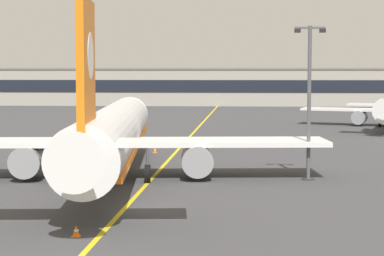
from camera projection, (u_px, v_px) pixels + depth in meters
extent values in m
plane|color=#3D3D3F|center=(132.00, 209.00, 40.71)|extent=(400.00, 400.00, 0.00)
cube|color=yellow|center=(177.00, 151.00, 70.55)|extent=(3.11, 179.98, 0.01)
cylinder|color=white|center=(113.00, 132.00, 52.07)|extent=(7.11, 36.20, 3.80)
cone|color=white|center=(129.00, 115.00, 71.30)|extent=(3.83, 2.92, 3.61)
cone|color=white|center=(78.00, 159.00, 32.71)|extent=(3.10, 3.05, 2.85)
cube|color=orange|center=(113.00, 146.00, 52.15)|extent=(6.77, 33.32, 0.44)
cube|color=black|center=(128.00, 110.00, 69.35)|extent=(2.94, 1.36, 0.60)
cube|color=white|center=(114.00, 142.00, 52.74)|extent=(32.31, 7.73, 0.36)
cylinder|color=gray|center=(29.00, 160.00, 51.68)|extent=(2.62, 3.80, 2.30)
cylinder|color=black|center=(34.00, 157.00, 53.52)|extent=(1.96, 0.36, 1.95)
cylinder|color=gray|center=(197.00, 160.00, 52.00)|extent=(2.62, 3.80, 2.30)
cylinder|color=black|center=(196.00, 157.00, 53.84)|extent=(1.96, 0.36, 1.95)
cube|color=orange|center=(86.00, 70.00, 35.96)|extent=(0.84, 4.82, 7.20)
cylinder|color=white|center=(87.00, 56.00, 36.20)|extent=(0.66, 2.43, 2.40)
cube|color=white|center=(86.00, 143.00, 35.66)|extent=(11.21, 3.80, 0.24)
cylinder|color=#4C4C51|center=(126.00, 140.00, 66.68)|extent=(0.24, 0.24, 1.60)
cylinder|color=black|center=(127.00, 150.00, 66.76)|extent=(0.48, 0.93, 0.90)
cylinder|color=#4C4C51|center=(75.00, 158.00, 50.15)|extent=(0.24, 0.24, 1.60)
cylinder|color=black|center=(75.00, 174.00, 50.24)|extent=(0.52, 1.33, 1.30)
cylinder|color=#4C4C51|center=(147.00, 158.00, 50.28)|extent=(0.24, 0.24, 1.60)
cylinder|color=black|center=(148.00, 174.00, 50.38)|extent=(0.52, 1.33, 1.30)
cone|color=white|center=(384.00, 109.00, 84.96)|extent=(3.11, 3.08, 2.48)
cylinder|color=gray|center=(359.00, 117.00, 102.43)|extent=(2.87, 3.60, 2.00)
cylinder|color=black|center=(361.00, 117.00, 103.92)|extent=(1.67, 0.67, 1.70)
cylinder|color=#4C4C51|center=(380.00, 116.00, 99.96)|extent=(0.21, 0.21, 1.39)
cylinder|color=black|center=(380.00, 123.00, 100.04)|extent=(0.68, 1.18, 1.13)
cylinder|color=#515156|center=(309.00, 103.00, 51.25)|extent=(0.28, 0.28, 11.25)
cylinder|color=#333338|center=(308.00, 179.00, 51.70)|extent=(0.90, 0.90, 0.10)
cube|color=#515156|center=(310.00, 28.00, 50.81)|extent=(2.20, 0.16, 0.16)
cube|color=black|center=(298.00, 31.00, 50.88)|extent=(0.44, 0.36, 0.28)
cube|color=black|center=(323.00, 31.00, 50.76)|extent=(0.44, 0.36, 0.28)
cone|color=orange|center=(155.00, 150.00, 68.59)|extent=(0.36, 0.36, 0.55)
cylinder|color=white|center=(155.00, 150.00, 68.59)|extent=(0.23, 0.23, 0.07)
cube|color=orange|center=(155.00, 153.00, 68.62)|extent=(0.44, 0.44, 0.03)
cone|color=orange|center=(76.00, 231.00, 33.94)|extent=(0.36, 0.36, 0.55)
cylinder|color=white|center=(76.00, 230.00, 33.94)|extent=(0.23, 0.23, 0.07)
cube|color=orange|center=(76.00, 236.00, 33.96)|extent=(0.44, 0.44, 0.03)
cube|color=#9E998E|center=(235.00, 87.00, 164.03)|extent=(135.29, 12.00, 8.27)
cube|color=black|center=(234.00, 86.00, 157.98)|extent=(129.87, 0.12, 2.80)
cube|color=slate|center=(235.00, 69.00, 163.68)|extent=(135.69, 12.40, 0.40)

